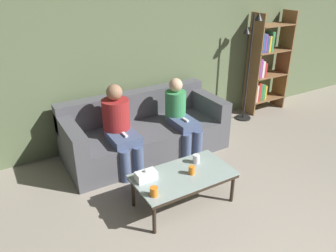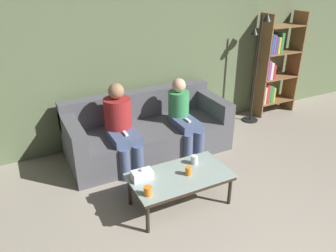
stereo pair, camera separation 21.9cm
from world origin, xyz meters
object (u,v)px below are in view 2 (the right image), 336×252
(couch, at_px, (147,132))
(cup_near_left, at_px, (188,171))
(cup_far_center, at_px, (194,160))
(standing_lamp, at_px, (258,58))
(cup_near_right, at_px, (148,191))
(tissue_box, at_px, (142,175))
(bookshelf, at_px, (273,67))
(seated_person_mid_left, at_px, (183,116))
(coffee_table, at_px, (180,178))
(seated_person_left_end, at_px, (121,124))

(couch, distance_m, cup_near_left, 1.30)
(cup_far_center, bearing_deg, standing_lamp, 33.85)
(cup_near_right, relative_size, standing_lamp, 0.05)
(cup_near_right, bearing_deg, tissue_box, 78.60)
(tissue_box, distance_m, bookshelf, 3.43)
(tissue_box, height_order, seated_person_mid_left, seated_person_mid_left)
(cup_near_right, xyz_separation_m, cup_far_center, (0.70, 0.29, 0.00))
(seated_person_mid_left, bearing_deg, tissue_box, -137.55)
(tissue_box, bearing_deg, bookshelf, 25.23)
(bookshelf, xyz_separation_m, standing_lamp, (-0.51, -0.14, 0.24))
(tissue_box, bearing_deg, couch, 64.29)
(tissue_box, bearing_deg, cup_near_right, -101.40)
(cup_near_left, distance_m, bookshelf, 3.09)
(cup_near_left, distance_m, seated_person_mid_left, 1.18)
(coffee_table, bearing_deg, seated_person_left_end, 105.23)
(cup_far_center, bearing_deg, seated_person_left_end, 120.05)
(couch, relative_size, tissue_box, 10.13)
(cup_near_left, relative_size, bookshelf, 0.05)
(coffee_table, relative_size, cup_near_left, 11.43)
(cup_near_left, relative_size, cup_far_center, 0.94)
(seated_person_left_end, bearing_deg, bookshelf, 9.77)
(tissue_box, height_order, standing_lamp, standing_lamp)
(cup_near_left, bearing_deg, seated_person_left_end, 108.47)
(cup_near_right, relative_size, tissue_box, 0.44)
(standing_lamp, distance_m, seated_person_mid_left, 1.72)
(coffee_table, bearing_deg, tissue_box, 164.43)
(cup_near_left, bearing_deg, bookshelf, 31.51)
(coffee_table, height_order, standing_lamp, standing_lamp)
(seated_person_left_end, relative_size, seated_person_mid_left, 1.06)
(cup_far_center, height_order, bookshelf, bookshelf)
(seated_person_left_end, bearing_deg, coffee_table, -74.77)
(seated_person_mid_left, bearing_deg, seated_person_left_end, 177.90)
(couch, height_order, seated_person_mid_left, seated_person_mid_left)
(standing_lamp, xyz_separation_m, seated_person_mid_left, (-1.58, -0.40, -0.54))
(cup_far_center, distance_m, standing_lamp, 2.42)
(standing_lamp, height_order, seated_person_mid_left, standing_lamp)
(tissue_box, xyz_separation_m, standing_lamp, (2.58, 1.31, 0.65))
(tissue_box, xyz_separation_m, bookshelf, (3.08, 1.45, 0.41))
(bookshelf, relative_size, seated_person_mid_left, 1.66)
(cup_near_right, bearing_deg, cup_near_left, 13.60)
(cup_near_right, xyz_separation_m, tissue_box, (0.06, 0.28, 0.00))
(seated_person_left_end, bearing_deg, seated_person_mid_left, -2.10)
(coffee_table, xyz_separation_m, cup_near_left, (0.08, -0.04, 0.09))
(standing_lamp, relative_size, seated_person_left_end, 1.59)
(cup_far_center, bearing_deg, cup_near_left, -136.63)
(cup_near_right, bearing_deg, coffee_table, 20.31)
(coffee_table, relative_size, seated_person_mid_left, 1.03)
(seated_person_left_end, xyz_separation_m, seated_person_mid_left, (0.88, -0.03, -0.04))
(cup_near_right, bearing_deg, couch, 66.88)
(coffee_table, bearing_deg, standing_lamp, 33.05)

